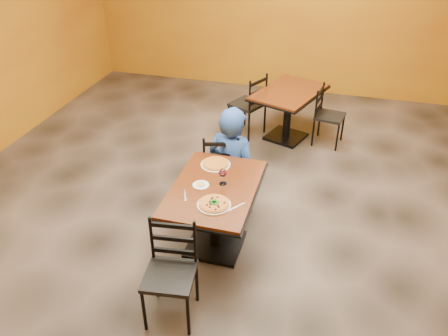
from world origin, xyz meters
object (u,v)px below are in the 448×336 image
(table_main, at_px, (215,203))
(plate_far, at_px, (216,165))
(plate_main, at_px, (214,205))
(chair_second_right, at_px, (330,117))
(wine_glass, at_px, (223,176))
(diner, at_px, (232,158))
(chair_main_far, at_px, (221,166))
(pizza_far, at_px, (216,163))
(chair_main_near, at_px, (170,277))
(table_second, at_px, (288,104))
(pizza_main, at_px, (214,203))
(side_plate, at_px, (201,185))
(chair_second_left, at_px, (247,104))

(table_main, xyz_separation_m, plate_far, (-0.10, 0.39, 0.20))
(plate_main, height_order, plate_far, same)
(chair_second_right, bearing_deg, wine_glass, 169.95)
(diner, distance_m, plate_main, 1.10)
(plate_far, bearing_deg, chair_main_far, 98.54)
(plate_far, distance_m, wine_glass, 0.37)
(plate_far, bearing_deg, chair_second_right, 64.50)
(chair_second_right, bearing_deg, pizza_far, 163.80)
(chair_main_near, bearing_deg, wine_glass, 73.16)
(chair_second_right, xyz_separation_m, wine_glass, (-0.88, -2.51, 0.41))
(diner, bearing_deg, plate_far, 94.53)
(chair_main_far, height_order, wine_glass, wine_glass)
(table_second, bearing_deg, chair_second_right, 0.00)
(chair_main_near, relative_size, chair_second_right, 1.08)
(table_second, distance_m, chair_second_right, 0.62)
(table_main, height_order, plate_far, plate_far)
(pizza_main, distance_m, pizza_far, 0.70)
(table_second, distance_m, plate_far, 2.25)
(chair_main_far, distance_m, wine_glass, 0.90)
(chair_main_far, bearing_deg, diner, 145.18)
(pizza_main, xyz_separation_m, plate_far, (-0.18, 0.67, -0.02))
(diner, relative_size, wine_glass, 6.85)
(pizza_far, bearing_deg, plate_far, -135.00)
(table_second, distance_m, side_plate, 2.65)
(plate_main, bearing_deg, plate_far, 105.12)
(table_second, distance_m, chair_main_far, 1.81)
(chair_main_near, distance_m, chair_main_far, 1.81)
(chair_main_near, bearing_deg, plate_far, 82.37)
(pizza_main, height_order, pizza_far, same)
(chair_second_right, relative_size, side_plate, 5.32)
(chair_second_left, bearing_deg, chair_main_far, 28.78)
(chair_second_left, distance_m, plate_far, 2.22)
(plate_far, bearing_deg, table_second, 78.55)
(chair_second_right, height_order, plate_main, chair_second_right)
(table_second, bearing_deg, pizza_main, -95.23)
(chair_main_far, bearing_deg, chair_main_near, 77.09)
(side_plate, bearing_deg, wine_glass, 23.54)
(table_main, distance_m, chair_main_near, 0.97)
(chair_main_near, height_order, chair_second_left, chair_second_left)
(pizza_main, bearing_deg, chair_second_right, 73.23)
(table_main, relative_size, plate_main, 3.97)
(chair_second_right, bearing_deg, chair_second_left, 99.29)
(chair_main_far, height_order, chair_second_left, chair_second_left)
(chair_second_left, relative_size, plate_main, 3.03)
(table_main, relative_size, side_plate, 7.69)
(diner, bearing_deg, pizza_main, 110.63)
(chair_main_near, bearing_deg, chair_second_left, 85.14)
(plate_far, height_order, side_plate, same)
(pizza_main, bearing_deg, plate_main, 0.00)
(table_main, height_order, pizza_far, pizza_far)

